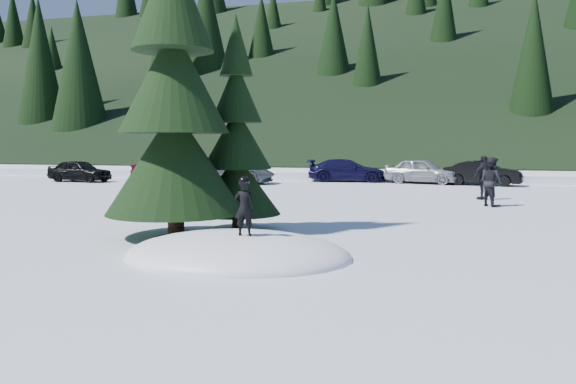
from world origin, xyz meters
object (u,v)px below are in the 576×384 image
(adult_0, at_px, (491,182))
(car_1, at_px, (163,169))
(child_skier, at_px, (244,208))
(adult_1, at_px, (484,178))
(car_5, at_px, (483,173))
(car_2, at_px, (232,172))
(car_3, at_px, (347,170))
(car_0, at_px, (80,171))
(car_4, at_px, (422,171))
(spruce_tall, at_px, (174,94))
(spruce_short, at_px, (237,147))

(adult_0, distance_m, car_1, 21.26)
(child_skier, height_order, adult_1, adult_1)
(adult_0, height_order, car_1, adult_0)
(car_5, bearing_deg, car_1, 99.36)
(car_1, relative_size, car_2, 0.79)
(car_3, distance_m, car_5, 7.37)
(adult_0, distance_m, adult_1, 2.35)
(car_0, xyz_separation_m, car_2, (8.91, 0.93, 0.02))
(car_4, relative_size, car_5, 1.04)
(adult_1, relative_size, car_1, 0.46)
(adult_0, bearing_deg, car_1, 22.57)
(child_skier, xyz_separation_m, car_2, (-7.52, 18.79, -0.35))
(car_0, height_order, car_1, car_0)
(child_skier, bearing_deg, car_4, -102.89)
(spruce_tall, height_order, child_skier, spruce_tall)
(spruce_tall, distance_m, car_4, 20.28)
(spruce_tall, relative_size, child_skier, 8.38)
(adult_1, distance_m, car_4, 8.79)
(car_4, bearing_deg, car_3, 99.24)
(car_5, bearing_deg, car_3, 93.67)
(spruce_short, height_order, car_5, spruce_short)
(spruce_short, relative_size, car_0, 1.46)
(child_skier, distance_m, car_1, 25.31)
(adult_0, relative_size, adult_1, 1.00)
(car_5, bearing_deg, spruce_short, 169.26)
(car_4, bearing_deg, spruce_tall, -179.08)
(adult_0, height_order, car_2, adult_0)
(child_skier, distance_m, adult_0, 12.02)
(child_skier, xyz_separation_m, car_4, (2.46, 21.58, -0.31))
(spruce_short, bearing_deg, car_5, 68.28)
(spruce_short, relative_size, car_4, 1.33)
(car_0, bearing_deg, car_1, -37.24)
(child_skier, distance_m, car_3, 22.09)
(spruce_short, bearing_deg, car_3, 90.92)
(car_1, height_order, car_3, car_3)
(spruce_tall, xyz_separation_m, car_5, (8.01, 18.99, -2.68))
(child_skier, relative_size, car_2, 0.22)
(spruce_tall, bearing_deg, car_4, 75.83)
(spruce_tall, relative_size, car_1, 2.33)
(child_skier, xyz_separation_m, car_0, (-16.43, 17.86, -0.37))
(car_3, height_order, car_5, car_3)
(car_3, bearing_deg, car_1, 85.78)
(car_5, bearing_deg, car_4, 91.68)
(car_0, bearing_deg, child_skier, -133.63)
(spruce_short, distance_m, adult_0, 9.98)
(spruce_tall, xyz_separation_m, adult_0, (7.62, 8.76, -2.46))
(spruce_short, relative_size, car_2, 1.15)
(adult_1, xyz_separation_m, car_4, (-2.63, 8.38, -0.17))
(spruce_short, relative_size, car_5, 1.38)
(car_2, bearing_deg, car_3, -66.02)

